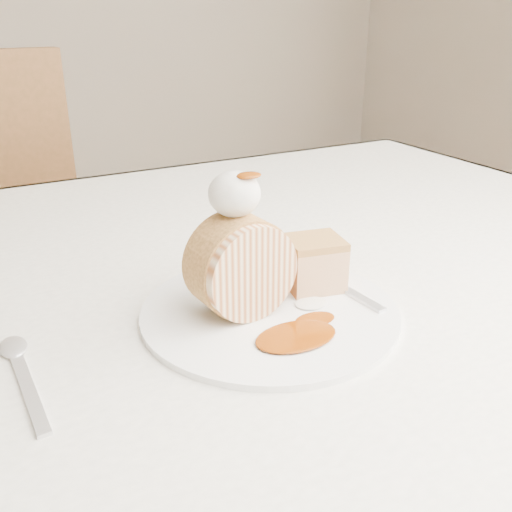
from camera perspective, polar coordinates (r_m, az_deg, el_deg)
table at (r=0.73m, az=-7.17°, el=-7.43°), size 1.40×0.90×0.75m
plate at (r=0.57m, az=1.36°, el=-5.54°), size 0.30×0.30×0.01m
roulade_slice at (r=0.55m, az=-1.48°, el=-1.08°), size 0.10×0.06×0.10m
cake_chunk at (r=0.61m, az=5.81°, el=-1.03°), size 0.07×0.06×0.05m
whipped_cream at (r=0.53m, az=-2.17°, el=6.23°), size 0.05×0.05×0.04m
caramel_drizzle at (r=0.52m, az=-0.77°, el=8.65°), size 0.02×0.02×0.01m
caramel_pool at (r=0.52m, az=4.02°, el=-8.00°), size 0.09×0.07×0.00m
fork at (r=0.61m, az=8.99°, el=-3.36°), size 0.03×0.15×0.00m
spoon at (r=0.50m, az=-21.69°, el=-12.60°), size 0.03×0.14×0.00m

